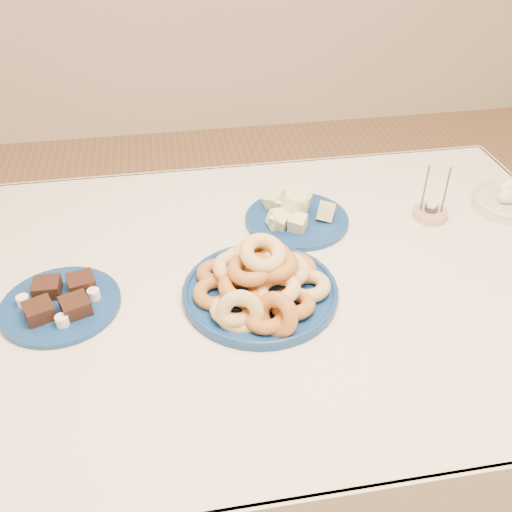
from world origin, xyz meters
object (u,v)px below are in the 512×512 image
object	(u,v)px
candle_holder	(430,213)
donut_platter	(260,284)
melon_plate	(294,213)
egg_bowl	(511,201)
brownie_plate	(61,302)
dining_table	(252,312)

from	to	relation	value
candle_holder	donut_platter	bearing A→B (deg)	-154.04
donut_platter	melon_plate	xyz separation A→B (m)	(0.14, 0.29, -0.01)
donut_platter	egg_bowl	world-z (taller)	donut_platter
donut_platter	egg_bowl	size ratio (longest dim) A/B	1.95
brownie_plate	egg_bowl	xyz separation A→B (m)	(1.17, 0.21, 0.01)
dining_table	donut_platter	world-z (taller)	donut_platter
dining_table	candle_holder	bearing A→B (deg)	18.76
dining_table	melon_plate	xyz separation A→B (m)	(0.15, 0.21, 0.13)
brownie_plate	candle_holder	world-z (taller)	candle_holder
melon_plate	brownie_plate	world-z (taller)	melon_plate
donut_platter	candle_holder	world-z (taller)	same
dining_table	egg_bowl	bearing A→B (deg)	13.85
brownie_plate	candle_holder	distance (m)	0.96
melon_plate	egg_bowl	size ratio (longest dim) A/B	1.27
brownie_plate	candle_holder	bearing A→B (deg)	12.26
dining_table	egg_bowl	world-z (taller)	egg_bowl
donut_platter	melon_plate	distance (m)	0.32
brownie_plate	egg_bowl	size ratio (longest dim) A/B	1.30
candle_holder	melon_plate	bearing A→B (deg)	173.46
melon_plate	candle_holder	bearing A→B (deg)	-6.54
melon_plate	egg_bowl	world-z (taller)	melon_plate
melon_plate	brownie_plate	xyz separation A→B (m)	(-0.57, -0.24, -0.01)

